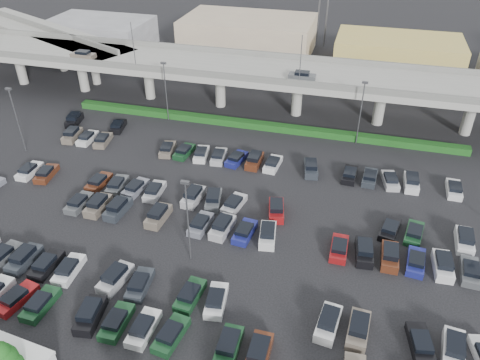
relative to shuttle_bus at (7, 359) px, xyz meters
name	(u,v)px	position (x,y,z in m)	size (l,w,h in m)	color
ground	(213,216)	(10.09, 25.17, -1.46)	(280.00, 280.00, 0.00)	black
overpass	(269,74)	(9.92, 57.17, 5.51)	(150.00, 13.00, 15.80)	gray
on_ramp	(45,34)	(-42.01, 68.22, 5.39)	(50.93, 30.13, 8.80)	gray
hedge	(259,125)	(10.09, 50.17, -0.91)	(66.00, 1.60, 1.10)	#134316
shuttle_bus	(7,359)	(0.00, 0.00, 0.00)	(8.61, 3.71, 2.69)	white
parked_cars	(196,228)	(9.12, 21.63, -0.84)	(63.19, 41.68, 1.67)	#4B4E51
light_poles	(185,161)	(5.97, 27.17, 4.78)	(66.90, 48.38, 10.30)	#4B4B50
distant_buildings	(352,47)	(22.47, 86.99, 2.28)	(138.00, 24.00, 9.00)	gray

